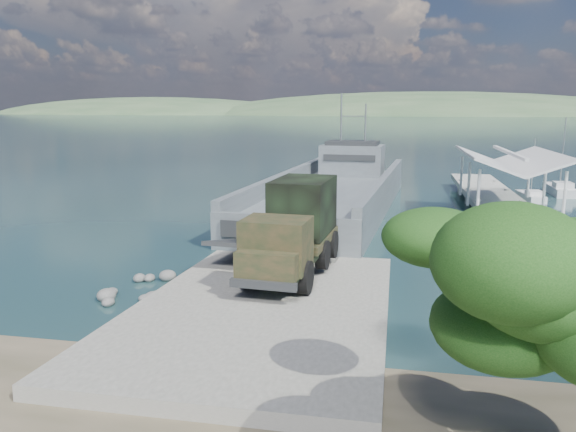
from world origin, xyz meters
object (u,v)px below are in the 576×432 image
Objects in this scene: landing_craft at (332,200)px; military_truck at (295,227)px; soldier at (259,269)px; sailboat_far at (560,190)px; sailboat_near at (531,197)px; pier at (508,204)px.

landing_craft is 3.75× the size of military_truck.
landing_craft is 22.57m from soldier.
military_truck is at bearing -121.30° from sailboat_far.
landing_craft is at bearing -147.37° from sailboat_far.
soldier is at bearing -125.32° from sailboat_near.
sailboat_near reaches higher than pier.
landing_craft reaches higher than soldier.
pier is 1.24× the size of landing_craft.
sailboat_near is at bearing 30.30° from landing_craft.
sailboat_near reaches higher than soldier.
sailboat_near is (4.27, 12.38, -1.29)m from pier.
soldier is (-1.00, -3.32, -1.18)m from military_truck.
landing_craft reaches higher than sailboat_far.
pier is 5.80× the size of sailboat_far.
landing_craft is (-12.91, 4.05, -0.75)m from pier.
military_truck is 4.91× the size of soldier.
military_truck is at bearing -129.64° from pier.
landing_craft is at bearing 55.65° from soldier.
sailboat_near is (17.19, 8.32, -0.55)m from landing_craft.
soldier is at bearing -102.42° from military_truck.
landing_craft reaches higher than military_truck.
pier is at bearing 21.06° from soldier.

